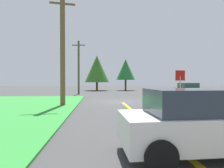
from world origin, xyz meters
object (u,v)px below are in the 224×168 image
at_px(utility_pole_near, 63,49).
at_px(pine_tree_center, 126,70).
at_px(car_behind_on_main_road, 199,123).
at_px(stop_sign, 180,80).
at_px(car_on_crossroad, 187,90).
at_px(oak_tree_left, 97,69).
at_px(utility_pole_mid, 79,67).

height_order(utility_pole_near, pine_tree_center, utility_pole_near).
distance_m(car_behind_on_main_road, utility_pole_near, 11.53).
height_order(stop_sign, car_on_crossroad, stop_sign).
xyz_separation_m(utility_pole_near, oak_tree_left, (2.47, 23.58, 0.07)).
height_order(car_on_crossroad, oak_tree_left, oak_tree_left).
xyz_separation_m(utility_pole_near, pine_tree_center, (8.07, 23.83, -0.01)).
height_order(oak_tree_left, pine_tree_center, oak_tree_left).
height_order(utility_pole_near, utility_pole_mid, utility_pole_near).
distance_m(oak_tree_left, pine_tree_center, 5.61).
xyz_separation_m(stop_sign, oak_tree_left, (-6.82, 22.37, 2.25)).
bearing_deg(pine_tree_center, utility_pole_near, -108.71).
bearing_deg(stop_sign, utility_pole_mid, -57.41).
xyz_separation_m(car_on_crossroad, oak_tree_left, (-10.19, 16.53, 3.37)).
relative_size(utility_pole_near, oak_tree_left, 1.19).
xyz_separation_m(car_on_crossroad, car_behind_on_main_road, (-7.71, -16.92, -0.00)).
relative_size(utility_pole_near, pine_tree_center, 1.31).
bearing_deg(utility_pole_near, stop_sign, 7.42).
bearing_deg(car_on_crossroad, utility_pole_mid, 68.39).
relative_size(stop_sign, oak_tree_left, 0.40).
bearing_deg(car_behind_on_main_road, car_on_crossroad, 63.79).
xyz_separation_m(car_on_crossroad, utility_pole_mid, (-12.68, 5.74, 3.00)).
distance_m(car_behind_on_main_road, utility_pole_mid, 23.39).
bearing_deg(car_on_crossroad, oak_tree_left, 34.36).
bearing_deg(stop_sign, pine_tree_center, -93.16).
height_order(car_on_crossroad, utility_pole_near, utility_pole_near).
bearing_deg(utility_pole_mid, utility_pole_near, -89.88).
relative_size(car_behind_on_main_road, oak_tree_left, 0.58).
bearing_deg(car_behind_on_main_road, pine_tree_center, 82.99).
distance_m(utility_pole_mid, oak_tree_left, 11.09).
distance_m(stop_sign, car_behind_on_main_road, 11.96).
relative_size(utility_pole_mid, oak_tree_left, 1.08).
xyz_separation_m(car_behind_on_main_road, oak_tree_left, (-2.48, 33.46, 3.37)).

